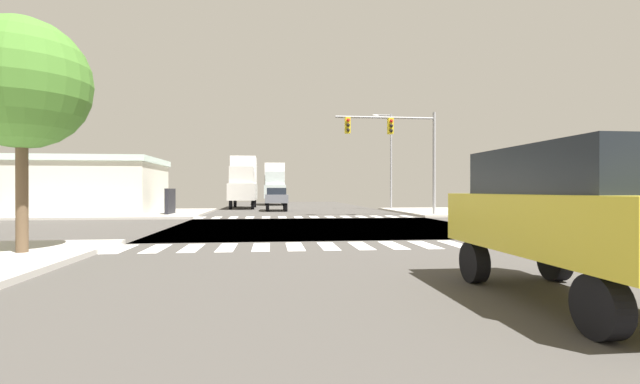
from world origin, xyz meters
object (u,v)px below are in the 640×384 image
(box_truck_middle_1, at_px, (275,183))
(sedan_nearside_1, at_px, (276,197))
(suv_queued_1, at_px, (572,209))
(box_truck_outer_2, at_px, (244,181))
(street_lamp, at_px, (388,153))
(traffic_signal_mast, at_px, (397,139))
(bank_building, at_px, (76,186))
(sidewalk_tree, at_px, (22,84))

(box_truck_middle_1, bearing_deg, sedan_nearside_1, 90.00)
(suv_queued_1, bearing_deg, box_truck_outer_2, 100.94)
(street_lamp, distance_m, suv_queued_1, 32.12)
(sedan_nearside_1, distance_m, box_truck_middle_1, 15.75)
(traffic_signal_mast, distance_m, box_truck_middle_1, 25.75)
(box_truck_middle_1, bearing_deg, suv_queued_1, 94.94)
(bank_building, relative_size, box_truck_middle_1, 1.77)
(box_truck_outer_2, bearing_deg, street_lamp, 159.21)
(bank_building, bearing_deg, suv_queued_1, -56.01)
(sedan_nearside_1, relative_size, box_truck_middle_1, 0.60)
(traffic_signal_mast, xyz_separation_m, box_truck_outer_2, (-10.62, 14.43, -2.43))
(sidewalk_tree, bearing_deg, box_truck_outer_2, 83.26)
(sidewalk_tree, height_order, sedan_nearside_1, sidewalk_tree)
(suv_queued_1, xyz_separation_m, box_truck_middle_1, (-4.00, 46.28, 1.17))
(suv_queued_1, bearing_deg, sidewalk_tree, 152.07)
(bank_building, relative_size, sedan_nearside_1, 2.97)
(street_lamp, relative_size, bank_building, 0.65)
(traffic_signal_mast, distance_m, street_lamp, 9.84)
(street_lamp, xyz_separation_m, suv_queued_1, (-5.65, -31.42, -3.53))
(traffic_signal_mast, xyz_separation_m, sedan_nearside_1, (-7.62, 8.80, -3.87))
(street_lamp, xyz_separation_m, box_truck_middle_1, (-9.65, 14.86, -2.36))
(suv_queued_1, relative_size, box_truck_outer_2, 0.64)
(sedan_nearside_1, relative_size, suv_queued_1, 0.93)
(box_truck_middle_1, bearing_deg, bank_building, 54.27)
(street_lamp, relative_size, sidewalk_tree, 1.39)
(traffic_signal_mast, bearing_deg, suv_queued_1, -99.42)
(box_truck_middle_1, distance_m, box_truck_outer_2, 10.49)
(traffic_signal_mast, height_order, suv_queued_1, traffic_signal_mast)
(box_truck_middle_1, bearing_deg, box_truck_outer_2, 73.38)
(traffic_signal_mast, relative_size, box_truck_outer_2, 0.94)
(bank_building, xyz_separation_m, box_truck_middle_1, (14.04, 19.52, 0.58))
(box_truck_outer_2, bearing_deg, suv_queued_1, 100.94)
(suv_queued_1, height_order, box_truck_middle_1, box_truck_middle_1)
(bank_building, height_order, box_truck_middle_1, box_truck_middle_1)
(bank_building, distance_m, sedan_nearside_1, 14.58)
(traffic_signal_mast, bearing_deg, box_truck_outer_2, 126.35)
(suv_queued_1, distance_m, box_truck_middle_1, 46.47)
(street_lamp, xyz_separation_m, bank_building, (-23.69, -4.66, -2.94))
(sedan_nearside_1, bearing_deg, box_truck_outer_2, -61.93)
(sidewalk_tree, relative_size, sedan_nearside_1, 1.39)
(sedan_nearside_1, bearing_deg, sidewalk_tree, 75.16)
(sedan_nearside_1, xyz_separation_m, suv_queued_1, (4.00, -30.60, 0.28))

